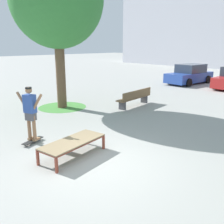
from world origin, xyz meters
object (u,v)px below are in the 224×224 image
object	(u,v)px
car_blue	(190,75)
park_bench	(135,97)
skate_box	(73,142)
skater	(30,110)
skateboard	(33,141)

from	to	relation	value
car_blue	park_bench	xyz separation A→B (m)	(2.00, -8.77, -0.24)
car_blue	park_bench	world-z (taller)	car_blue
skate_box	car_blue	size ratio (longest dim) A/B	0.46
skate_box	car_blue	world-z (taller)	car_blue
skate_box	skater	size ratio (longest dim) A/B	1.18
skateboard	park_bench	bearing A→B (deg)	99.46
car_blue	skateboard	bearing A→B (deg)	-78.51
car_blue	skate_box	bearing A→B (deg)	-71.98
skateboard	car_blue	size ratio (longest dim) A/B	0.19
skateboard	car_blue	distance (m)	15.12
skateboard	skater	bearing A→B (deg)	110.51
skate_box	skater	distance (m)	1.85
skateboard	car_blue	world-z (taller)	car_blue
skate_box	skater	bearing A→B (deg)	-169.14
skate_box	park_bench	size ratio (longest dim) A/B	0.82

